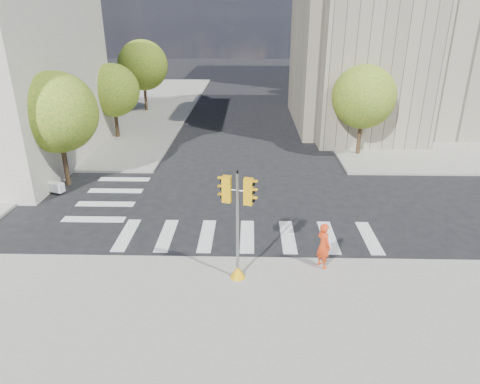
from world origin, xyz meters
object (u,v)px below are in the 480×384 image
lamp_far (327,61)px  planter_wall (20,181)px  photographer (324,245)px  lamp_near (358,80)px  traffic_signal (238,235)px

lamp_far → planter_wall: bearing=-130.6°
photographer → planter_wall: photographer is taller
lamp_far → lamp_near: bearing=-90.0°
lamp_far → traffic_signal: 34.58m
photographer → planter_wall: (-15.80, 8.07, -0.66)m
traffic_signal → photographer: (3.22, 0.83, -0.84)m
traffic_signal → planter_wall: size_ratio=0.70×
lamp_near → planter_wall: size_ratio=1.35×
lamp_far → photographer: lamp_far is taller
lamp_near → planter_wall: lamp_near is taller
lamp_far → planter_wall: size_ratio=1.35×
photographer → planter_wall: size_ratio=0.30×
photographer → planter_wall: 17.75m
lamp_near → lamp_far: size_ratio=1.00×
lamp_near → traffic_signal: bearing=-113.4°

